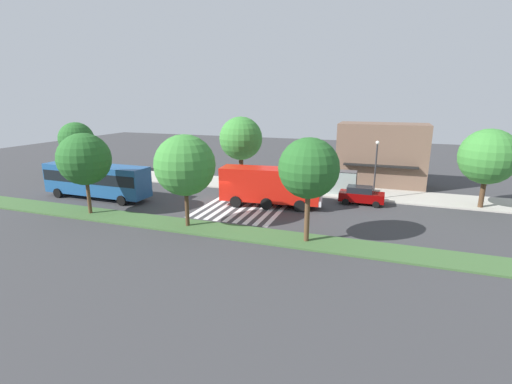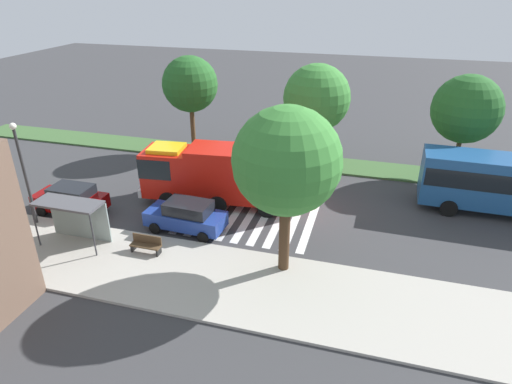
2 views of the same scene
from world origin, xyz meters
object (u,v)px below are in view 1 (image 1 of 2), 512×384
object	(u,v)px
bench_near_shelter	(302,187)
median_tree_far_west	(84,159)
fire_truck	(273,185)
median_tree_center	(309,168)
bus_stop_shelter	(339,178)
sidewalk_tree_west	(241,139)
sidewalk_tree_center	(488,157)
parked_car_west	(287,189)
median_tree_west	(185,165)
street_lamp	(376,165)
transit_bus	(96,179)
sidewalk_tree_far_west	(76,139)
parked_car_mid	(361,195)

from	to	relation	value
bench_near_shelter	median_tree_far_west	bearing A→B (deg)	-138.29
fire_truck	median_tree_center	size ratio (longest dim) A/B	1.33
bus_stop_shelter	median_tree_far_west	world-z (taller)	median_tree_far_west
sidewalk_tree_west	sidewalk_tree_center	distance (m)	24.34
parked_car_west	median_tree_center	xyz separation A→B (m)	(4.52, -11.60, 4.54)
fire_truck	sidewalk_tree_west	xyz separation A→B (m)	(-5.55, 5.79, 3.62)
fire_truck	median_tree_far_west	bearing A→B (deg)	-157.37
parked_car_west	median_tree_center	world-z (taller)	median_tree_center
bench_near_shelter	median_tree_west	size ratio (longest dim) A/B	0.22
street_lamp	median_tree_center	distance (m)	14.12
transit_bus	median_tree_center	size ratio (longest dim) A/B	1.58
sidewalk_tree_center	fire_truck	bearing A→B (deg)	-162.87
bus_stop_shelter	sidewalk_tree_far_west	size ratio (longest dim) A/B	0.51
bench_near_shelter	sidewalk_tree_center	xyz separation A→B (m)	(17.28, -0.58, 4.35)
transit_bus	median_tree_far_west	size ratio (longest dim) A/B	1.65
median_tree_center	sidewalk_tree_center	bearing A→B (deg)	45.04
median_tree_west	median_tree_center	world-z (taller)	median_tree_center
transit_bus	sidewalk_tree_far_west	size ratio (longest dim) A/B	1.71
parked_car_west	median_tree_far_west	distance (m)	19.49
transit_bus	street_lamp	distance (m)	28.45
parked_car_mid	transit_bus	distance (m)	26.86
street_lamp	median_tree_center	world-z (taller)	median_tree_center
sidewalk_tree_center	median_tree_center	bearing A→B (deg)	-134.96
sidewalk_tree_west	median_tree_far_west	distance (m)	16.52
parked_car_west	sidewalk_tree_west	size ratio (longest dim) A/B	0.57
parked_car_west	bench_near_shelter	world-z (taller)	parked_car_west
sidewalk_tree_far_west	sidewalk_tree_center	distance (m)	48.05
transit_bus	median_tree_far_west	distance (m)	6.38
median_tree_far_west	median_tree_center	bearing A→B (deg)	-0.00
bench_near_shelter	median_tree_far_west	xyz separation A→B (m)	(-16.12, -14.37, 4.42)
sidewalk_tree_far_west	median_tree_west	distance (m)	28.16
bench_near_shelter	median_tree_center	size ratio (longest dim) A/B	0.21
parked_car_west	transit_bus	size ratio (longest dim) A/B	0.38
fire_truck	sidewalk_tree_west	bearing A→B (deg)	127.71
parked_car_mid	sidewalk_tree_center	distance (m)	11.73
street_lamp	sidewalk_tree_far_west	bearing A→B (deg)	179.40
sidewalk_tree_far_west	sidewalk_tree_center	bearing A→B (deg)	0.00
median_tree_far_west	sidewalk_tree_center	bearing A→B (deg)	22.44
parked_car_mid	street_lamp	bearing A→B (deg)	58.49
median_tree_far_west	median_tree_center	world-z (taller)	median_tree_center
fire_truck	transit_bus	xyz separation A→B (m)	(-17.92, -3.40, 0.00)
sidewalk_tree_center	median_tree_far_west	distance (m)	36.14
bus_stop_shelter	parked_car_mid	bearing A→B (deg)	-48.34
transit_bus	median_tree_west	size ratio (longest dim) A/B	1.60
fire_truck	median_tree_west	size ratio (longest dim) A/B	1.35
parked_car_west	sidewalk_tree_far_west	bearing A→B (deg)	178.98
bus_stop_shelter	median_tree_center	size ratio (longest dim) A/B	0.47
parked_car_west	sidewalk_tree_center	size ratio (longest dim) A/B	0.62
bench_near_shelter	median_tree_center	distance (m)	15.57
parked_car_west	sidewalk_tree_center	distance (m)	18.86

